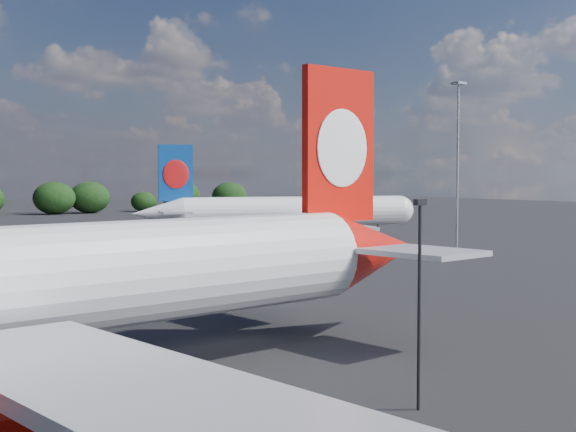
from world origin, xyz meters
TOP-DOWN VIEW (x-y plane):
  - qantas_airliner at (-1.39, 6.94)m, footprint 54.07×51.58m
  - china_southern_airliner at (56.55, 74.83)m, footprint 46.03×44.12m
  - apron_lamp_post at (11.83, -5.26)m, footprint 0.55×0.30m
  - floodlight_mast_near at (68.00, 48.38)m, footprint 1.60×1.60m

SIDE VIEW (x-z plane):
  - china_southern_airliner at x=56.55m, z-range -2.98..12.26m
  - qantas_airliner at x=-1.39m, z-range -3.45..14.20m
  - apron_lamp_post at x=11.83m, z-range 0.64..10.28m
  - floodlight_mast_near at x=68.00m, z-range 3.33..26.83m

